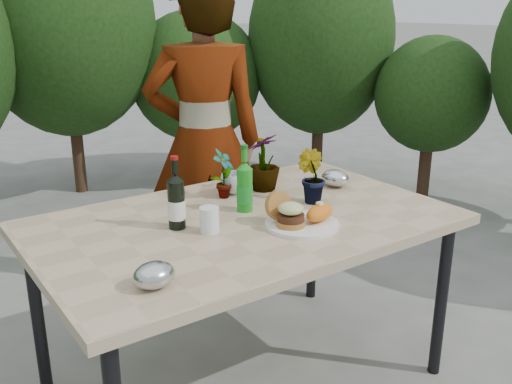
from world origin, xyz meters
TOP-DOWN VIEW (x-y plane):
  - ground at (0.00, 0.00)m, footprint 80.00×80.00m
  - patio_table at (0.00, 0.00)m, footprint 1.60×1.00m
  - shrub_hedge at (0.04, 1.63)m, footprint 6.94×5.21m
  - dinner_plate at (0.13, -0.19)m, footprint 0.28×0.28m
  - burger_stack at (0.08, -0.17)m, footprint 0.11×0.16m
  - sweet_potato at (0.20, -0.21)m, footprint 0.17×0.12m
  - grilled_veg at (0.15, -0.10)m, footprint 0.08×0.05m
  - wine_bottle at (-0.26, 0.06)m, footprint 0.07×0.07m
  - sparkling_water at (0.05, 0.07)m, footprint 0.07×0.07m
  - plastic_cup at (-0.18, -0.04)m, footprint 0.07×0.07m
  - seedling_left at (0.07, 0.26)m, footprint 0.14×0.12m
  - seedling_mid at (0.34, 0.00)m, footprint 0.13×0.14m
  - seedling_right at (0.28, 0.25)m, footprint 0.18×0.18m
  - blue_bowl at (0.14, 0.28)m, footprint 0.16×0.16m
  - foil_packet_left at (-0.53, -0.32)m, footprint 0.15×0.12m
  - foil_packet_right at (0.57, 0.10)m, footprint 0.14×0.16m
  - person at (0.30, 0.83)m, footprint 0.73×0.63m

SIDE VIEW (x-z plane):
  - ground at x=0.00m, z-range 0.00..0.00m
  - patio_table at x=0.00m, z-range 0.32..1.07m
  - dinner_plate at x=0.13m, z-range 0.75..0.76m
  - grilled_veg at x=0.15m, z-range 0.76..0.79m
  - foil_packet_left at x=-0.53m, z-range 0.75..0.83m
  - foil_packet_right at x=0.57m, z-range 0.75..0.83m
  - sweet_potato at x=0.20m, z-range 0.77..0.83m
  - blue_bowl at x=0.14m, z-range 0.75..0.84m
  - plastic_cup at x=-0.18m, z-range 0.75..0.84m
  - burger_stack at x=0.08m, z-range 0.75..0.87m
  - sparkling_water at x=0.05m, z-range 0.71..0.99m
  - wine_bottle at x=-0.26m, z-range 0.71..0.99m
  - person at x=0.30m, z-range 0.00..1.70m
  - seedling_left at x=0.07m, z-range 0.75..0.96m
  - seedling_mid at x=0.34m, z-range 0.75..0.97m
  - seedling_right at x=0.28m, z-range 0.75..1.01m
  - shrub_hedge at x=0.04m, z-range 0.07..2.34m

